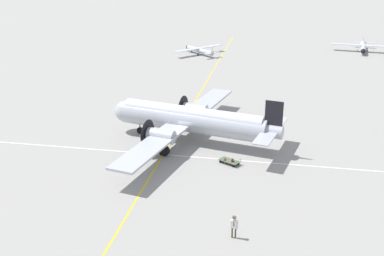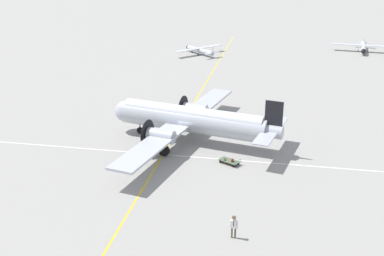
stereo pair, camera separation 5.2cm
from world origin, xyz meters
TOP-DOWN VIEW (x-y plane):
  - ground_plane at (0.00, 0.00)m, footprint 300.00×300.00m
  - apron_line_eastwest at (0.00, 2.11)m, footprint 120.00×0.16m
  - apron_line_northsouth at (-3.56, 0.00)m, footprint 0.16×120.00m
  - airliner_main at (0.08, 0.36)m, footprint 24.21×17.85m
  - crew_foreground at (-16.08, -5.88)m, footprint 0.30×0.56m
  - suitcase_near_door at (-4.38, -3.85)m, footprint 0.34×0.12m
  - suitcase_upright_spare at (-4.58, -4.55)m, footprint 0.36×0.17m
  - baggage_cart at (-4.43, -4.28)m, footprint 1.72×2.09m
  - light_aircraft_distant at (48.44, -23.05)m, footprint 8.61×11.51m
  - light_aircraft_taxiing at (40.49, 6.27)m, footprint 8.35×7.91m

SIDE VIEW (x-z plane):
  - ground_plane at x=0.00m, z-range 0.00..0.00m
  - apron_line_eastwest at x=0.00m, z-range 0.00..0.01m
  - apron_line_northsouth at x=-3.56m, z-range 0.00..0.01m
  - suitcase_near_door at x=-4.38m, z-range -0.02..0.48m
  - suitcase_upright_spare at x=-4.58m, z-range -0.02..0.56m
  - baggage_cart at x=-4.43m, z-range -0.01..0.55m
  - light_aircraft_taxiing at x=40.49m, z-range -0.17..1.81m
  - light_aircraft_distant at x=48.44m, z-range -0.21..1.96m
  - crew_foreground at x=-16.08m, z-range 0.21..1.85m
  - airliner_main at x=0.08m, z-range -0.29..5.04m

